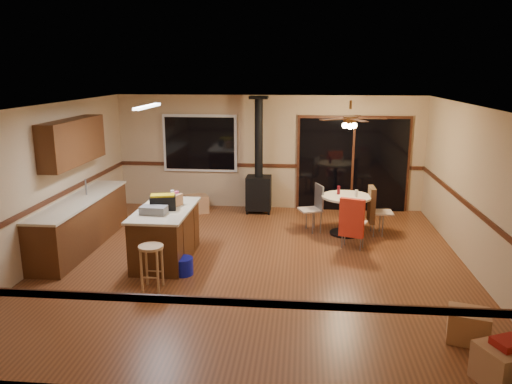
# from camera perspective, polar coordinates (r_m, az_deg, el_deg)

# --- Properties ---
(floor) EXTENTS (7.00, 7.00, 0.00)m
(floor) POSITION_cam_1_polar(r_m,az_deg,el_deg) (8.45, -0.19, -8.08)
(floor) COLOR brown
(floor) RESTS_ON ground
(ceiling) EXTENTS (7.00, 7.00, 0.00)m
(ceiling) POSITION_cam_1_polar(r_m,az_deg,el_deg) (7.86, -0.21, 9.79)
(ceiling) COLOR silver
(ceiling) RESTS_ON ground
(wall_back) EXTENTS (7.00, 0.00, 7.00)m
(wall_back) POSITION_cam_1_polar(r_m,az_deg,el_deg) (11.48, 1.51, 4.53)
(wall_back) COLOR tan
(wall_back) RESTS_ON ground
(wall_front) EXTENTS (7.00, 0.00, 7.00)m
(wall_front) POSITION_cam_1_polar(r_m,az_deg,el_deg) (4.75, -4.38, -9.18)
(wall_front) COLOR tan
(wall_front) RESTS_ON ground
(wall_left) EXTENTS (0.00, 7.00, 7.00)m
(wall_left) POSITION_cam_1_polar(r_m,az_deg,el_deg) (9.09, -22.74, 0.97)
(wall_left) COLOR tan
(wall_left) RESTS_ON ground
(wall_right) EXTENTS (0.00, 7.00, 7.00)m
(wall_right) POSITION_cam_1_polar(r_m,az_deg,el_deg) (8.48, 24.06, -0.03)
(wall_right) COLOR tan
(wall_right) RESTS_ON ground
(chair_rail) EXTENTS (7.00, 7.00, 0.08)m
(chair_rail) POSITION_cam_1_polar(r_m,az_deg,el_deg) (8.13, -0.20, -1.53)
(chair_rail) COLOR #3D1C0F
(chair_rail) RESTS_ON ground
(window) EXTENTS (1.72, 0.10, 1.32)m
(window) POSITION_cam_1_polar(r_m,az_deg,el_deg) (11.62, -6.43, 5.56)
(window) COLOR black
(window) RESTS_ON ground
(sliding_door) EXTENTS (2.52, 0.10, 2.10)m
(sliding_door) POSITION_cam_1_polar(r_m,az_deg,el_deg) (11.51, 10.98, 3.04)
(sliding_door) COLOR black
(sliding_door) RESTS_ON ground
(lower_cabinets) EXTENTS (0.60, 3.00, 0.86)m
(lower_cabinets) POSITION_cam_1_polar(r_m,az_deg,el_deg) (9.60, -19.30, -3.46)
(lower_cabinets) COLOR #4E2913
(lower_cabinets) RESTS_ON ground
(countertop) EXTENTS (0.64, 3.04, 0.04)m
(countertop) POSITION_cam_1_polar(r_m,az_deg,el_deg) (9.48, -19.51, -0.86)
(countertop) COLOR beige
(countertop) RESTS_ON lower_cabinets
(upper_cabinets) EXTENTS (0.35, 2.00, 0.80)m
(upper_cabinets) POSITION_cam_1_polar(r_m,az_deg,el_deg) (9.52, -20.19, 5.41)
(upper_cabinets) COLOR #4E2913
(upper_cabinets) RESTS_ON ground
(kitchen_island) EXTENTS (0.88, 1.68, 0.90)m
(kitchen_island) POSITION_cam_1_polar(r_m,az_deg,el_deg) (8.57, -10.27, -4.78)
(kitchen_island) COLOR #492712
(kitchen_island) RESTS_ON ground
(wood_stove) EXTENTS (0.55, 0.50, 2.52)m
(wood_stove) POSITION_cam_1_polar(r_m,az_deg,el_deg) (11.17, 0.31, 1.28)
(wood_stove) COLOR black
(wood_stove) RESTS_ON ground
(ceiling_fan) EXTENTS (0.24, 0.24, 0.55)m
(ceiling_fan) POSITION_cam_1_polar(r_m,az_deg,el_deg) (9.56, 10.68, 7.94)
(ceiling_fan) COLOR brown
(ceiling_fan) RESTS_ON ceiling
(fluorescent_strip) EXTENTS (0.10, 1.20, 0.04)m
(fluorescent_strip) POSITION_cam_1_polar(r_m,az_deg,el_deg) (8.52, -12.31, 9.52)
(fluorescent_strip) COLOR white
(fluorescent_strip) RESTS_ON ceiling
(toolbox_grey) EXTENTS (0.43, 0.26, 0.13)m
(toolbox_grey) POSITION_cam_1_polar(r_m,az_deg,el_deg) (8.15, -11.62, -2.04)
(toolbox_grey) COLOR slate
(toolbox_grey) RESTS_ON kitchen_island
(toolbox_black) EXTENTS (0.46, 0.31, 0.23)m
(toolbox_black) POSITION_cam_1_polar(r_m,az_deg,el_deg) (8.35, -10.59, -1.25)
(toolbox_black) COLOR black
(toolbox_black) RESTS_ON kitchen_island
(toolbox_yellow_lid) EXTENTS (0.42, 0.29, 0.03)m
(toolbox_yellow_lid) POSITION_cam_1_polar(r_m,az_deg,el_deg) (8.32, -10.63, -0.38)
(toolbox_yellow_lid) COLOR gold
(toolbox_yellow_lid) RESTS_ON toolbox_black
(box_on_island) EXTENTS (0.30, 0.35, 0.19)m
(box_on_island) POSITION_cam_1_polar(r_m,az_deg,el_deg) (8.58, -9.45, -0.92)
(box_on_island) COLOR #A57249
(box_on_island) RESTS_ON kitchen_island
(bottle_dark) EXTENTS (0.08, 0.08, 0.25)m
(bottle_dark) POSITION_cam_1_polar(r_m,az_deg,el_deg) (8.45, -10.99, -1.03)
(bottle_dark) COLOR black
(bottle_dark) RESTS_ON kitchen_island
(bottle_pink) EXTENTS (0.10, 0.10, 0.23)m
(bottle_pink) POSITION_cam_1_polar(r_m,az_deg,el_deg) (8.65, -9.05, -0.66)
(bottle_pink) COLOR #D84C8C
(bottle_pink) RESTS_ON kitchen_island
(bottle_white) EXTENTS (0.07, 0.07, 0.19)m
(bottle_white) POSITION_cam_1_polar(r_m,az_deg,el_deg) (8.92, -9.53, -0.38)
(bottle_white) COLOR white
(bottle_white) RESTS_ON kitchen_island
(bar_stool) EXTENTS (0.47, 0.47, 0.67)m
(bar_stool) POSITION_cam_1_polar(r_m,az_deg,el_deg) (7.55, -11.81, -8.41)
(bar_stool) COLOR tan
(bar_stool) RESTS_ON floor
(blue_bucket) EXTENTS (0.43, 0.43, 0.27)m
(blue_bucket) POSITION_cam_1_polar(r_m,az_deg,el_deg) (8.04, -8.36, -8.38)
(blue_bucket) COLOR #0C15B2
(blue_bucket) RESTS_ON floor
(dining_table) EXTENTS (0.96, 0.96, 0.78)m
(dining_table) POSITION_cam_1_polar(r_m,az_deg,el_deg) (9.87, 10.25, -1.80)
(dining_table) COLOR black
(dining_table) RESTS_ON ground
(glass_red) EXTENTS (0.08, 0.08, 0.17)m
(glass_red) POSITION_cam_1_polar(r_m,az_deg,el_deg) (9.87, 9.42, 0.21)
(glass_red) COLOR #590C14
(glass_red) RESTS_ON dining_table
(glass_cream) EXTENTS (0.07, 0.07, 0.13)m
(glass_cream) POSITION_cam_1_polar(r_m,az_deg,el_deg) (9.76, 11.41, -0.13)
(glass_cream) COLOR beige
(glass_cream) RESTS_ON dining_table
(chair_left) EXTENTS (0.52, 0.52, 0.51)m
(chair_left) POSITION_cam_1_polar(r_m,az_deg,el_deg) (9.95, 6.75, -1.21)
(chair_left) COLOR tan
(chair_left) RESTS_ON ground
(chair_near) EXTENTS (0.55, 0.58, 0.70)m
(chair_near) POSITION_cam_1_polar(r_m,az_deg,el_deg) (9.02, 10.93, -2.90)
(chair_near) COLOR tan
(chair_near) RESTS_ON ground
(chair_right) EXTENTS (0.47, 0.44, 0.70)m
(chair_right) POSITION_cam_1_polar(r_m,az_deg,el_deg) (9.95, 13.21, -1.44)
(chair_right) COLOR tan
(chair_right) RESTS_ON ground
(box_under_window) EXTENTS (0.61, 0.56, 0.40)m
(box_under_window) POSITION_cam_1_polar(r_m,az_deg,el_deg) (11.35, -6.80, -1.37)
(box_under_window) COLOR #A57249
(box_under_window) RESTS_ON floor
(box_corner_a) EXTENTS (0.68, 0.64, 0.41)m
(box_corner_a) POSITION_cam_1_polar(r_m,az_deg,el_deg) (6.00, 26.68, -17.22)
(box_corner_a) COLOR #A57249
(box_corner_a) RESTS_ON floor
(box_corner_b) EXTENTS (0.56, 0.51, 0.38)m
(box_corner_b) POSITION_cam_1_polar(r_m,az_deg,el_deg) (6.65, 23.09, -13.86)
(box_corner_b) COLOR #A57249
(box_corner_b) RESTS_ON floor
(box_small_red) EXTENTS (0.37, 0.35, 0.08)m
(box_small_red) POSITION_cam_1_polar(r_m,az_deg,el_deg) (5.88, 26.94, -15.14)
(box_small_red) COLOR maroon
(box_small_red) RESTS_ON box_corner_a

